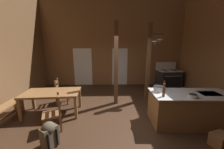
{
  "coord_description": "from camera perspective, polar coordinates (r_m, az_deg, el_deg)",
  "views": [
    {
      "loc": [
        -0.23,
        -3.45,
        2.13
      ],
      "look_at": [
        -0.13,
        0.85,
        1.2
      ],
      "focal_mm": 20.54,
      "sensor_mm": 36.0,
      "label": 1
    }
  ],
  "objects": [
    {
      "name": "dining_table",
      "position": [
        4.53,
        -25.14,
        -8.04
      ],
      "size": [
        1.76,
        1.01,
        0.74
      ],
      "color": "brown",
      "rests_on": "ground_plane"
    },
    {
      "name": "ladderback_chair_by_post",
      "position": [
        3.77,
        -24.46,
        -15.43
      ],
      "size": [
        0.58,
        0.58,
        0.95
      ],
      "color": "brown",
      "rests_on": "ground_plane"
    },
    {
      "name": "mixing_bowl_on_counter",
      "position": [
        3.81,
        32.35,
        -8.05
      ],
      "size": [
        0.23,
        0.23,
        0.08
      ],
      "color": "#B2A893",
      "rests_on": "kitchen_island"
    },
    {
      "name": "step_stool",
      "position": [
        3.89,
        40.3,
        -21.05
      ],
      "size": [
        0.43,
        0.37,
        0.3
      ],
      "color": "brown",
      "rests_on": "ground_plane"
    },
    {
      "name": "stove_range",
      "position": [
        7.42,
        23.73,
        -1.66
      ],
      "size": [
        1.21,
        0.91,
        1.32
      ],
      "color": "#272727",
      "rests_on": "ground_plane"
    },
    {
      "name": "support_post_with_pot_rack",
      "position": [
        5.23,
        16.09,
        5.8
      ],
      "size": [
        0.56,
        0.23,
        3.0
      ],
      "color": "brown",
      "rests_on": "ground_plane"
    },
    {
      "name": "kitchen_island",
      "position": [
        4.3,
        31.37,
        -12.76
      ],
      "size": [
        2.19,
        1.03,
        0.89
      ],
      "color": "brown",
      "rests_on": "ground_plane"
    },
    {
      "name": "bench_along_left_wall",
      "position": [
        4.98,
        -40.22,
        -12.36
      ],
      "size": [
        0.36,
        1.34,
        0.44
      ],
      "color": "brown",
      "rests_on": "ground_plane"
    },
    {
      "name": "stockpot_on_counter",
      "position": [
        3.86,
        19.89,
        -5.98
      ],
      "size": [
        0.34,
        0.27,
        0.16
      ],
      "color": "silver",
      "rests_on": "kitchen_island"
    },
    {
      "name": "ground_plane",
      "position": [
        4.09,
        2.22,
        -20.01
      ],
      "size": [
        8.31,
        8.1,
        0.1
      ],
      "primitive_type": "cube",
      "color": "#382316"
    },
    {
      "name": "bottle_short_on_counter",
      "position": [
        3.51,
        22.04,
        -7.03
      ],
      "size": [
        0.07,
        0.07,
        0.34
      ],
      "color": "#56331E",
      "rests_on": "kitchen_island"
    },
    {
      "name": "glazed_panel_back_right",
      "position": [
        7.21,
        3.5,
        3.38
      ],
      "size": [
        0.84,
        0.01,
        2.05
      ],
      "primitive_type": "cube",
      "color": "white",
      "rests_on": "ground_plane"
    },
    {
      "name": "wall_back",
      "position": [
        7.18,
        0.52,
        13.78
      ],
      "size": [
        8.31,
        0.14,
        4.65
      ],
      "primitive_type": "cube",
      "color": "brown",
      "rests_on": "ground_plane"
    },
    {
      "name": "support_post_center",
      "position": [
        4.67,
        1.8,
        4.47
      ],
      "size": [
        0.14,
        0.14,
        3.0
      ],
      "color": "brown",
      "rests_on": "ground_plane"
    },
    {
      "name": "ladderback_chair_near_window",
      "position": [
        5.29,
        -21.73,
        -7.16
      ],
      "size": [
        0.51,
        0.51,
        0.95
      ],
      "color": "brown",
      "rests_on": "ground_plane"
    },
    {
      "name": "backpack",
      "position": [
        3.29,
        -26.15,
        -22.7
      ],
      "size": [
        0.38,
        0.39,
        0.6
      ],
      "color": "#4C4233",
      "rests_on": "ground_plane"
    },
    {
      "name": "glazed_door_back_left",
      "position": [
        7.33,
        -12.82,
        3.25
      ],
      "size": [
        1.0,
        0.01,
        2.05
      ],
      "primitive_type": "cube",
      "color": "white",
      "rests_on": "ground_plane"
    },
    {
      "name": "bottle_tall_on_counter",
      "position": [
        4.04,
        22.16,
        -4.89
      ],
      "size": [
        0.06,
        0.06,
        0.29
      ],
      "color": "#56331E",
      "rests_on": "kitchen_island"
    }
  ]
}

